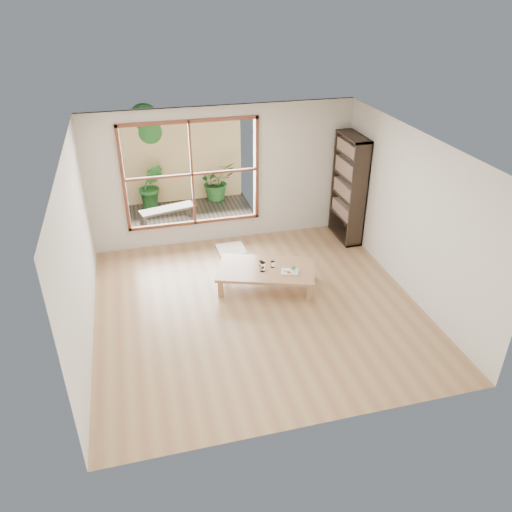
{
  "coord_description": "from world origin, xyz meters",
  "views": [
    {
      "loc": [
        -1.65,
        -6.3,
        4.57
      ],
      "look_at": [
        0.15,
        0.62,
        0.55
      ],
      "focal_mm": 35.0,
      "sensor_mm": 36.0,
      "label": 1
    }
  ],
  "objects_px": {
    "low_table": "(266,270)",
    "bookshelf": "(349,189)",
    "garden_bench": "(168,211)",
    "food_tray": "(290,271)"
  },
  "relations": [
    {
      "from": "food_tray",
      "to": "low_table",
      "type": "bearing_deg",
      "value": 168.65
    },
    {
      "from": "food_tray",
      "to": "garden_bench",
      "type": "height_order",
      "value": "food_tray"
    },
    {
      "from": "low_table",
      "to": "bookshelf",
      "type": "height_order",
      "value": "bookshelf"
    },
    {
      "from": "bookshelf",
      "to": "garden_bench",
      "type": "xyz_separation_m",
      "value": [
        -3.36,
        1.42,
        -0.7
      ]
    },
    {
      "from": "low_table",
      "to": "garden_bench",
      "type": "distance_m",
      "value": 3.1
    },
    {
      "from": "low_table",
      "to": "food_tray",
      "type": "xyz_separation_m",
      "value": [
        0.35,
        -0.21,
        0.06
      ]
    },
    {
      "from": "low_table",
      "to": "garden_bench",
      "type": "xyz_separation_m",
      "value": [
        -1.34,
        2.79,
        0.02
      ]
    },
    {
      "from": "food_tray",
      "to": "garden_bench",
      "type": "distance_m",
      "value": 3.45
    },
    {
      "from": "low_table",
      "to": "bookshelf",
      "type": "xyz_separation_m",
      "value": [
        2.02,
        1.37,
        0.72
      ]
    },
    {
      "from": "low_table",
      "to": "bookshelf",
      "type": "distance_m",
      "value": 2.55
    }
  ]
}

